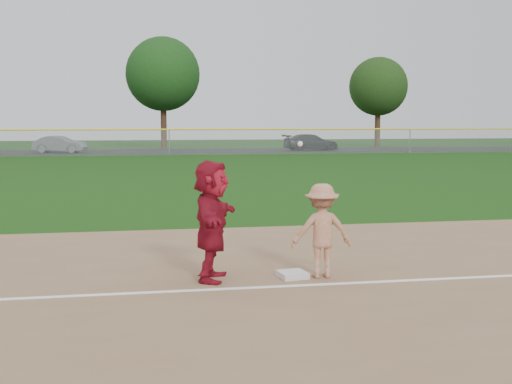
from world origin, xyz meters
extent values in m
plane|color=#143D0B|center=(0.00, 0.00, 0.00)|extent=(160.00, 160.00, 0.00)
cube|color=white|center=(0.00, -0.80, 0.03)|extent=(60.00, 0.10, 0.01)
cube|color=black|center=(0.00, 46.00, 0.01)|extent=(120.00, 10.00, 0.01)
cube|color=silver|center=(0.32, -0.24, 0.07)|extent=(0.52, 0.52, 0.10)
imported|color=maroon|center=(-1.05, -0.16, 1.03)|extent=(1.05, 1.96, 2.01)
imported|color=slate|center=(-8.86, 45.02, 0.72)|extent=(4.52, 2.41, 1.41)
imported|color=black|center=(12.95, 45.53, 0.74)|extent=(5.26, 2.63, 1.47)
imported|color=#A1A1A4|center=(0.81, -0.28, 0.82)|extent=(1.05, 0.63, 1.60)
sphere|color=white|center=(0.43, -0.28, 2.29)|extent=(0.09, 0.09, 0.09)
plane|color=#999EA0|center=(0.00, 40.00, 1.00)|extent=(110.00, 0.00, 110.00)
cylinder|color=yellow|center=(0.00, 40.00, 2.00)|extent=(110.00, 0.12, 0.12)
cylinder|color=gray|center=(0.00, 40.00, 1.00)|extent=(0.08, 0.08, 2.00)
cylinder|color=gray|center=(20.00, 40.00, 1.00)|extent=(0.08, 0.08, 2.00)
cylinder|color=#362113|center=(0.00, 51.50, 2.05)|extent=(0.56, 0.56, 4.10)
sphere|color=#123710|center=(0.00, 51.50, 7.08)|extent=(7.00, 7.00, 7.00)
cylinder|color=#372414|center=(22.00, 52.80, 1.82)|extent=(0.56, 0.56, 3.64)
sphere|color=black|center=(22.00, 52.80, 6.19)|extent=(6.00, 6.00, 6.00)
camera|label=1|loc=(-2.18, -10.64, 2.67)|focal=45.00mm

